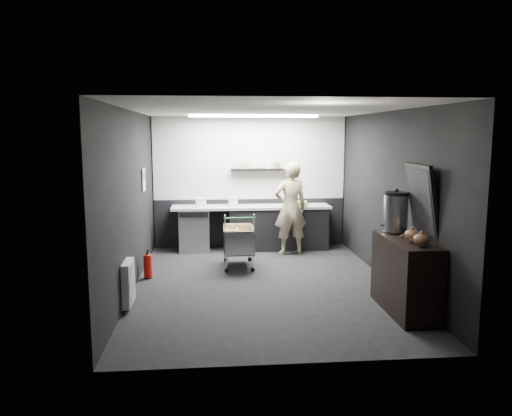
{
  "coord_description": "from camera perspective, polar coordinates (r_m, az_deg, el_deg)",
  "views": [
    {
      "loc": [
        -0.81,
        -7.54,
        2.35
      ],
      "look_at": [
        -0.09,
        0.4,
        1.16
      ],
      "focal_mm": 35.0,
      "sensor_mm": 36.0,
      "label": 1
    }
  ],
  "objects": [
    {
      "name": "dado_panel",
      "position": [
        10.47,
        -0.69,
        -1.67
      ],
      "size": [
        3.95,
        0.02,
        1.0
      ],
      "primitive_type": "cube",
      "color": "black",
      "rests_on": "wall_back"
    },
    {
      "name": "radiator",
      "position": [
        7.03,
        -14.4,
        -8.31
      ],
      "size": [
        0.1,
        0.5,
        0.6
      ],
      "primitive_type": "cube",
      "color": "silver",
      "rests_on": "wall_left"
    },
    {
      "name": "pink_tub",
      "position": [
        10.06,
        -2.63,
        0.76
      ],
      "size": [
        0.19,
        0.19,
        0.19
      ],
      "primitive_type": "cylinder",
      "color": "silver",
      "rests_on": "prep_counter"
    },
    {
      "name": "shopping_cart",
      "position": [
        8.84,
        -2.04,
        -3.83
      ],
      "size": [
        0.53,
        0.88,
        0.97
      ],
      "color": "silver",
      "rests_on": "floor"
    },
    {
      "name": "ceiling_strip",
      "position": [
        9.43,
        -0.29,
        10.45
      ],
      "size": [
        2.4,
        0.2,
        0.04
      ],
      "primitive_type": "cube",
      "color": "white",
      "rests_on": "ceiling"
    },
    {
      "name": "floating_shelf",
      "position": [
        10.24,
        0.47,
        4.42
      ],
      "size": [
        1.2,
        0.22,
        0.04
      ],
      "primitive_type": "cube",
      "color": "black",
      "rests_on": "wall_back"
    },
    {
      "name": "wall_front",
      "position": [
        4.96,
        4.28,
        -3.16
      ],
      "size": [
        5.5,
        0.0,
        5.5
      ],
      "primitive_type": "plane",
      "rotation": [
        -1.57,
        0.0,
        0.0
      ],
      "color": "black",
      "rests_on": "floor"
    },
    {
      "name": "ceiling",
      "position": [
        7.59,
        0.93,
        11.15
      ],
      "size": [
        5.5,
        5.5,
        0.0
      ],
      "primitive_type": "plane",
      "rotation": [
        3.14,
        0.0,
        0.0
      ],
      "color": "silver",
      "rests_on": "wall_back"
    },
    {
      "name": "poster_red_band",
      "position": [
        8.95,
        -12.7,
        3.62
      ],
      "size": [
        0.02,
        0.22,
        0.1
      ],
      "primitive_type": "cube",
      "color": "#B63116",
      "rests_on": "poster"
    },
    {
      "name": "cardboard_box",
      "position": [
        10.15,
        4.55,
        0.53
      ],
      "size": [
        0.51,
        0.42,
        0.09
      ],
      "primitive_type": "cube",
      "rotation": [
        0.0,
        0.0,
        -0.2
      ],
      "color": "#937A4E",
      "rests_on": "prep_counter"
    },
    {
      "name": "person",
      "position": [
        9.74,
        3.95,
        -0.02
      ],
      "size": [
        0.73,
        0.54,
        1.82
      ],
      "primitive_type": "imported",
      "rotation": [
        0.0,
        0.0,
        3.32
      ],
      "color": "beige",
      "rests_on": "floor"
    },
    {
      "name": "fire_extinguisher",
      "position": [
        8.39,
        -12.24,
        -6.38
      ],
      "size": [
        0.14,
        0.14,
        0.46
      ],
      "color": "red",
      "rests_on": "floor"
    },
    {
      "name": "kitchen_wall_panel",
      "position": [
        10.31,
        -0.7,
        5.73
      ],
      "size": [
        3.95,
        0.02,
        1.7
      ],
      "primitive_type": "cube",
      "color": "beige",
      "rests_on": "wall_back"
    },
    {
      "name": "wall_left",
      "position": [
        7.7,
        -14.06,
        0.79
      ],
      "size": [
        0.0,
        5.5,
        5.5
      ],
      "primitive_type": "plane",
      "rotation": [
        1.57,
        0.0,
        1.57
      ],
      "color": "black",
      "rests_on": "floor"
    },
    {
      "name": "prep_counter",
      "position": [
        10.18,
        0.21,
        -2.2
      ],
      "size": [
        3.2,
        0.61,
        0.9
      ],
      "color": "black",
      "rests_on": "floor"
    },
    {
      "name": "wall_back",
      "position": [
        10.37,
        -0.71,
        2.98
      ],
      "size": [
        5.5,
        0.0,
        5.5
      ],
      "primitive_type": "plane",
      "rotation": [
        1.57,
        0.0,
        0.0
      ],
      "color": "black",
      "rests_on": "floor"
    },
    {
      "name": "poster",
      "position": [
        8.95,
        -12.72,
        3.17
      ],
      "size": [
        0.02,
        0.3,
        0.4
      ],
      "primitive_type": "cube",
      "color": "silver",
      "rests_on": "wall_left"
    },
    {
      "name": "white_container",
      "position": [
        10.0,
        -6.33,
        0.63
      ],
      "size": [
        0.21,
        0.17,
        0.18
      ],
      "primitive_type": "cube",
      "rotation": [
        0.0,
        0.0,
        0.09
      ],
      "color": "silver",
      "rests_on": "prep_counter"
    },
    {
      "name": "floor",
      "position": [
        7.94,
        0.88,
        -8.71
      ],
      "size": [
        5.5,
        5.5,
        0.0
      ],
      "primitive_type": "plane",
      "color": "black",
      "rests_on": "ground"
    },
    {
      "name": "wall_right",
      "position": [
        8.11,
        15.11,
        1.13
      ],
      "size": [
        0.0,
        5.5,
        5.5
      ],
      "primitive_type": "plane",
      "rotation": [
        1.57,
        0.0,
        -1.57
      ],
      "color": "black",
      "rests_on": "floor"
    },
    {
      "name": "sideboard",
      "position": [
        6.92,
        16.74,
        -6.33
      ],
      "size": [
        0.56,
        1.31,
        1.97
      ],
      "color": "black",
      "rests_on": "floor"
    },
    {
      "name": "wall_clock",
      "position": [
        10.5,
        7.0,
        7.36
      ],
      "size": [
        0.2,
        0.03,
        0.2
      ],
      "primitive_type": "cylinder",
      "rotation": [
        1.57,
        0.0,
        0.0
      ],
      "color": "silver",
      "rests_on": "wall_back"
    }
  ]
}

